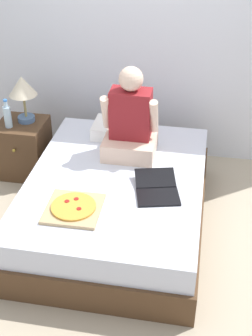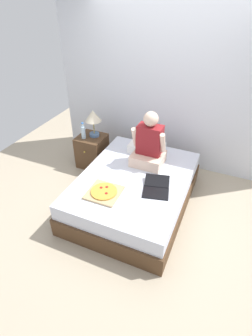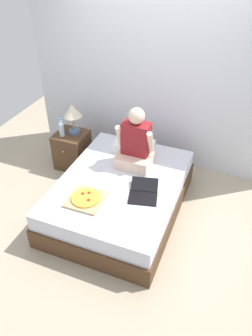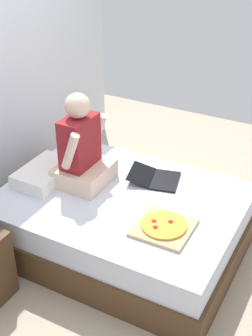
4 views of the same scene
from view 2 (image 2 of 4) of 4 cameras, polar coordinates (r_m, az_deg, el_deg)
ground_plane at (r=3.85m, az=1.76°, el=-7.66°), size 5.73×5.73×0.00m
wall_back at (r=4.30m, az=9.08°, el=16.33°), size 3.73×0.12×2.50m
bed at (r=3.69m, az=1.83°, el=-4.95°), size 1.44×1.93×0.49m
nightstand_left at (r=4.52m, az=-7.38°, el=3.74°), size 0.44×0.47×0.55m
lamp_on_left_nightstand at (r=4.26m, az=-7.17°, el=10.83°), size 0.26×0.26×0.45m
water_bottle at (r=4.31m, az=-9.29°, el=7.73°), size 0.07×0.07×0.28m
pillow at (r=4.06m, az=4.53°, el=4.45°), size 0.52×0.34×0.12m
person_seated at (r=3.67m, az=5.04°, el=4.92°), size 0.47×0.40×0.78m
laptop at (r=3.32m, az=6.58°, el=-4.53°), size 0.41×0.48×0.07m
pizza_box at (r=3.26m, az=-4.82°, el=-5.28°), size 0.41×0.41×0.04m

